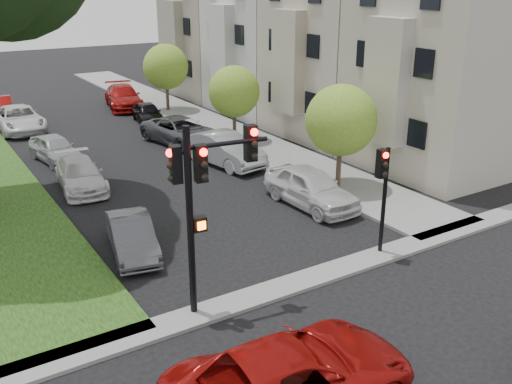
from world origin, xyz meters
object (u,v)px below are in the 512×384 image
car_parked_3 (148,113)px  car_parked_9 (1,107)px  traffic_signal_main (203,186)px  car_parked_4 (123,97)px  traffic_signal_secondary (383,182)px  car_parked_5 (132,236)px  car_parked_1 (224,149)px  car_parked_0 (311,187)px  car_cross_near (293,376)px  small_tree_a (341,120)px  small_tree_c (166,67)px  car_parked_7 (55,149)px  small_tree_b (234,92)px  car_parked_2 (181,131)px  car_parked_6 (80,175)px  car_parked_8 (19,119)px

car_parked_3 → car_parked_9: size_ratio=0.94×
traffic_signal_main → car_parked_4: (7.35, 27.02, -2.93)m
traffic_signal_secondary → car_parked_5: 8.53m
traffic_signal_secondary → car_parked_1: size_ratio=0.77×
car_parked_0 → car_parked_1: 6.72m
car_cross_near → small_tree_a: bearing=-39.6°
traffic_signal_secondary → car_cross_near: bearing=-146.6°
small_tree_c → traffic_signal_main: traffic_signal_main is taller
car_parked_7 → small_tree_c: bearing=30.7°
small_tree_c → car_parked_1: bearing=-101.5°
small_tree_b → car_parked_9: size_ratio=1.09×
traffic_signal_main → car_parked_7: 16.78m
small_tree_b → small_tree_c: bearing=90.0°
car_parked_2 → car_parked_9: (-7.40, 12.67, -0.08)m
car_parked_1 → car_parked_9: size_ratio=1.22×
car_parked_6 → car_parked_9: (-0.47, 17.01, 0.00)m
car_parked_7 → car_parked_5: bearing=-100.2°
car_cross_near → car_parked_1: car_parked_1 is taller
small_tree_a → traffic_signal_main: size_ratio=0.86×
car_parked_0 → car_parked_4: bearing=88.3°
car_parked_5 → car_parked_7: size_ratio=0.97×
car_parked_2 → car_parked_9: 14.68m
car_parked_3 → car_parked_5: size_ratio=0.97×
small_tree_c → car_parked_7: size_ratio=1.17×
small_tree_c → car_parked_5: (-10.07, -19.78, -2.46)m
car_parked_4 → car_parked_6: (-7.49, -15.23, -0.15)m
car_parked_2 → car_parked_7: 6.86m
traffic_signal_secondary → car_parked_2: traffic_signal_secondary is taller
small_tree_b → car_parked_6: bearing=-162.1°
small_tree_b → car_cross_near: small_tree_b is taller
traffic_signal_main → car_parked_5: size_ratio=1.39×
small_tree_c → car_parked_3: small_tree_c is taller
car_cross_near → car_parked_2: 21.71m
car_cross_near → car_parked_9: size_ratio=1.40×
car_parked_2 → car_parked_8: 10.69m
car_parked_4 → car_parked_9: size_ratio=1.38×
traffic_signal_main → car_parked_8: traffic_signal_main is taller
car_parked_8 → car_parked_9: (-0.26, 4.72, -0.09)m
car_parked_3 → car_parked_8: car_parked_8 is taller
car_parked_5 → car_parked_1: bearing=54.7°
car_parked_3 → car_parked_6: (-7.28, -10.11, 0.02)m
car_parked_9 → small_tree_a: bearing=-60.7°
small_tree_b → car_parked_8: bearing=137.4°
car_parked_1 → car_parked_2: car_parked_1 is taller
small_tree_c → small_tree_a: bearing=-90.0°
car_parked_1 → car_parked_8: size_ratio=0.90×
small_tree_b → car_parked_1: small_tree_b is taller
small_tree_c → traffic_signal_secondary: (-3.11, -24.30, -0.47)m
car_parked_6 → car_parked_8: (-0.22, 12.29, 0.10)m
car_parked_6 → car_parked_7: car_parked_7 is taller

